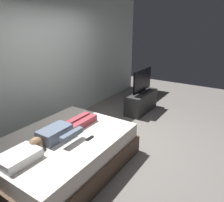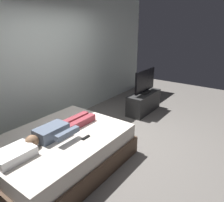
# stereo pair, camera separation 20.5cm
# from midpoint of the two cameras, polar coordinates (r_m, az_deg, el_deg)

# --- Properties ---
(ground_plane) EXTENTS (10.00, 10.00, 0.00)m
(ground_plane) POSITION_cam_midpoint_polar(r_m,az_deg,el_deg) (4.00, 0.29, -12.12)
(ground_plane) COLOR slate
(back_wall) EXTENTS (6.40, 0.10, 2.80)m
(back_wall) POSITION_cam_midpoint_polar(r_m,az_deg,el_deg) (4.88, -14.71, 10.86)
(back_wall) COLOR silver
(back_wall) RESTS_ON ground
(bed) EXTENTS (2.08, 1.56, 0.54)m
(bed) POSITION_cam_midpoint_polar(r_m,az_deg,el_deg) (3.47, -14.53, -13.25)
(bed) COLOR brown
(bed) RESTS_ON ground
(pillow) EXTENTS (0.48, 0.34, 0.12)m
(pillow) POSITION_cam_midpoint_polar(r_m,az_deg,el_deg) (2.95, -25.65, -13.50)
(pillow) COLOR white
(pillow) RESTS_ON bed
(person) EXTENTS (1.26, 0.46, 0.18)m
(person) POSITION_cam_midpoint_polar(r_m,az_deg,el_deg) (3.32, -14.99, -7.73)
(person) COLOR slate
(person) RESTS_ON bed
(remote) EXTENTS (0.15, 0.04, 0.02)m
(remote) POSITION_cam_midpoint_polar(r_m,az_deg,el_deg) (3.19, -7.85, -9.88)
(remote) COLOR black
(remote) RESTS_ON bed
(tv_stand) EXTENTS (1.10, 0.40, 0.50)m
(tv_stand) POSITION_cam_midpoint_polar(r_m,az_deg,el_deg) (5.45, 6.79, -0.21)
(tv_stand) COLOR #2D2D2D
(tv_stand) RESTS_ON ground
(tv) EXTENTS (0.88, 0.20, 0.59)m
(tv) POSITION_cam_midpoint_polar(r_m,az_deg,el_deg) (5.29, 7.03, 5.23)
(tv) COLOR black
(tv) RESTS_ON tv_stand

